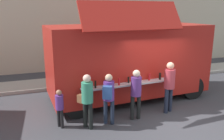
{
  "coord_description": "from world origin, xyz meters",
  "views": [
    {
      "loc": [
        -4.13,
        -5.77,
        3.44
      ],
      "look_at": [
        -1.35,
        2.18,
        1.3
      ],
      "focal_mm": 38.0,
      "sensor_mm": 36.0,
      "label": 1
    }
  ],
  "objects_px": {
    "food_truck_main": "(128,59)",
    "customer_mid_with_backpack": "(109,94)",
    "customer_extra_browsing": "(169,83)",
    "customer_front_ordering": "(136,90)",
    "customer_rear_waiting": "(87,97)",
    "trash_bin": "(173,67)",
    "child_near_queue": "(60,105)"
  },
  "relations": [
    {
      "from": "customer_extra_browsing",
      "to": "food_truck_main",
      "type": "bearing_deg",
      "value": 1.02
    },
    {
      "from": "customer_extra_browsing",
      "to": "child_near_queue",
      "type": "height_order",
      "value": "customer_extra_browsing"
    },
    {
      "from": "customer_front_ordering",
      "to": "customer_extra_browsing",
      "type": "xyz_separation_m",
      "value": [
        1.29,
        0.13,
        0.07
      ]
    },
    {
      "from": "customer_mid_with_backpack",
      "to": "customer_rear_waiting",
      "type": "relative_size",
      "value": 0.96
    },
    {
      "from": "trash_bin",
      "to": "customer_front_ordering",
      "type": "relative_size",
      "value": 0.56
    },
    {
      "from": "food_truck_main",
      "to": "customer_mid_with_backpack",
      "type": "height_order",
      "value": "food_truck_main"
    },
    {
      "from": "customer_front_ordering",
      "to": "customer_extra_browsing",
      "type": "bearing_deg",
      "value": -81.63
    },
    {
      "from": "trash_bin",
      "to": "food_truck_main",
      "type": "bearing_deg",
      "value": -147.65
    },
    {
      "from": "customer_mid_with_backpack",
      "to": "customer_extra_browsing",
      "type": "xyz_separation_m",
      "value": [
        2.23,
        0.19,
        0.08
      ]
    },
    {
      "from": "food_truck_main",
      "to": "trash_bin",
      "type": "distance_m",
      "value": 4.48
    },
    {
      "from": "customer_front_ordering",
      "to": "child_near_queue",
      "type": "bearing_deg",
      "value": 87.01
    },
    {
      "from": "customer_extra_browsing",
      "to": "child_near_queue",
      "type": "relative_size",
      "value": 1.49
    },
    {
      "from": "customer_mid_with_backpack",
      "to": "child_near_queue",
      "type": "height_order",
      "value": "customer_mid_with_backpack"
    },
    {
      "from": "food_truck_main",
      "to": "customer_extra_browsing",
      "type": "xyz_separation_m",
      "value": [
        0.76,
        -1.77,
        -0.53
      ]
    },
    {
      "from": "customer_rear_waiting",
      "to": "food_truck_main",
      "type": "bearing_deg",
      "value": 8.94
    },
    {
      "from": "customer_extra_browsing",
      "to": "child_near_queue",
      "type": "xyz_separation_m",
      "value": [
        -3.66,
        0.1,
        -0.35
      ]
    },
    {
      "from": "food_truck_main",
      "to": "customer_front_ordering",
      "type": "distance_m",
      "value": 2.06
    },
    {
      "from": "customer_mid_with_backpack",
      "to": "customer_front_ordering",
      "type": "bearing_deg",
      "value": -57.96
    },
    {
      "from": "customer_extra_browsing",
      "to": "child_near_queue",
      "type": "distance_m",
      "value": 3.67
    },
    {
      "from": "food_truck_main",
      "to": "customer_rear_waiting",
      "type": "relative_size",
      "value": 3.71
    },
    {
      "from": "customer_rear_waiting",
      "to": "customer_extra_browsing",
      "type": "distance_m",
      "value": 2.9
    },
    {
      "from": "child_near_queue",
      "to": "customer_rear_waiting",
      "type": "bearing_deg",
      "value": -51.5
    },
    {
      "from": "trash_bin",
      "to": "customer_extra_browsing",
      "type": "xyz_separation_m",
      "value": [
        -2.9,
        -4.09,
        0.59
      ]
    },
    {
      "from": "trash_bin",
      "to": "child_near_queue",
      "type": "xyz_separation_m",
      "value": [
        -6.56,
        -3.98,
        0.25
      ]
    },
    {
      "from": "customer_front_ordering",
      "to": "child_near_queue",
      "type": "height_order",
      "value": "customer_front_ordering"
    },
    {
      "from": "customer_rear_waiting",
      "to": "customer_extra_browsing",
      "type": "height_order",
      "value": "customer_extra_browsing"
    },
    {
      "from": "customer_mid_with_backpack",
      "to": "customer_extra_browsing",
      "type": "bearing_deg",
      "value": -56.83
    },
    {
      "from": "food_truck_main",
      "to": "customer_mid_with_backpack",
      "type": "xyz_separation_m",
      "value": [
        -1.46,
        -1.96,
        -0.6
      ]
    },
    {
      "from": "food_truck_main",
      "to": "customer_rear_waiting",
      "type": "xyz_separation_m",
      "value": [
        -2.13,
        -1.96,
        -0.6
      ]
    },
    {
      "from": "customer_rear_waiting",
      "to": "child_near_queue",
      "type": "height_order",
      "value": "customer_rear_waiting"
    },
    {
      "from": "customer_mid_with_backpack",
      "to": "customer_extra_browsing",
      "type": "relative_size",
      "value": 0.9
    },
    {
      "from": "customer_front_ordering",
      "to": "customer_mid_with_backpack",
      "type": "height_order",
      "value": "customer_front_ordering"
    }
  ]
}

